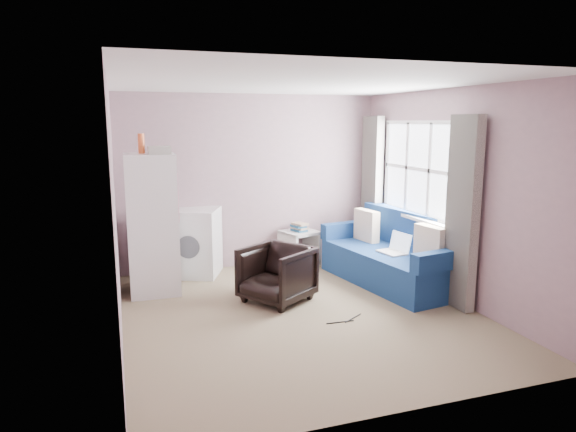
# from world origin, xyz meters

# --- Properties ---
(room) EXTENTS (3.84, 4.24, 2.54)m
(room) POSITION_xyz_m (0.02, 0.01, 1.25)
(room) COLOR #827055
(room) RESTS_ON ground
(armchair) EXTENTS (0.95, 0.97, 0.73)m
(armchair) POSITION_xyz_m (-0.13, 0.47, 0.37)
(armchair) COLOR black
(armchair) RESTS_ON ground
(fridge) EXTENTS (0.62, 0.60, 1.97)m
(fridge) POSITION_xyz_m (-1.48, 1.28, 0.88)
(fridge) COLOR silver
(fridge) RESTS_ON ground
(washing_machine) EXTENTS (0.86, 0.86, 0.93)m
(washing_machine) POSITION_xyz_m (-0.89, 1.89, 0.48)
(washing_machine) COLOR silver
(washing_machine) RESTS_ON ground
(side_table) EXTENTS (0.59, 0.59, 0.64)m
(side_table) POSITION_xyz_m (0.65, 1.88, 0.30)
(side_table) COLOR beige
(side_table) RESTS_ON ground
(sofa) EXTENTS (1.25, 2.19, 0.92)m
(sofa) POSITION_xyz_m (1.57, 0.67, 0.34)
(sofa) COLOR navy
(sofa) RESTS_ON ground
(window_dressing) EXTENTS (0.17, 2.62, 2.18)m
(window_dressing) POSITION_xyz_m (1.78, 0.70, 1.11)
(window_dressing) COLOR white
(window_dressing) RESTS_ON ground
(floor_cables) EXTENTS (0.47, 0.18, 0.01)m
(floor_cables) POSITION_xyz_m (0.40, -0.36, 0.01)
(floor_cables) COLOR black
(floor_cables) RESTS_ON ground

